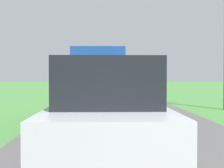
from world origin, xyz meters
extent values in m
cube|color=#2D2D30|center=(-1.03, 10.04, 0.68)|extent=(0.90, 5.51, 0.24)
cube|color=brown|center=(-1.03, 10.04, 0.88)|extent=(2.30, 5.80, 0.20)
cube|color=#1E479E|center=(-1.03, 11.99, 1.93)|extent=(2.10, 1.90, 1.90)
cube|color=black|center=(-1.03, 12.94, 2.26)|extent=(1.79, 0.02, 0.76)
cube|color=#2D517F|center=(-2.14, 9.06, 1.53)|extent=(0.08, 3.85, 1.10)
cube|color=#2D517F|center=(0.08, 9.06, 1.53)|extent=(0.08, 3.85, 1.10)
cube|color=#2D517F|center=(-1.03, 7.18, 1.53)|extent=(2.30, 0.08, 1.10)
cube|color=#2D517F|center=(-1.03, 10.95, 1.53)|extent=(2.30, 0.08, 1.10)
cylinder|color=black|center=(-2.08, 11.83, 0.58)|extent=(0.28, 1.00, 1.00)
cylinder|color=black|center=(0.02, 11.83, 0.58)|extent=(0.28, 1.00, 1.00)
cylinder|color=black|center=(-2.08, 8.44, 0.58)|extent=(0.28, 1.00, 1.00)
cylinder|color=black|center=(0.02, 8.44, 0.58)|extent=(0.28, 1.00, 1.00)
ellipsoid|color=#8AAF33|center=(-1.89, 10.53, 1.16)|extent=(0.42, 0.50, 0.45)
ellipsoid|color=#8BC024|center=(-1.13, 8.42, 1.84)|extent=(0.58, 0.63, 0.52)
ellipsoid|color=#92BC30|center=(-0.77, 10.37, 1.18)|extent=(0.57, 0.58, 0.45)
ellipsoid|color=#86BC29|center=(-1.05, 9.17, 1.17)|extent=(0.46, 0.56, 0.38)
ellipsoid|color=#90B22F|center=(-0.83, 10.08, 1.80)|extent=(0.57, 0.69, 0.39)
ellipsoid|color=#8ABA36|center=(-1.45, 10.16, 1.13)|extent=(0.41, 0.50, 0.44)
ellipsoid|color=#7FC22A|center=(-0.65, 8.66, 1.18)|extent=(0.46, 0.60, 0.51)
ellipsoid|color=#95B727|center=(-1.57, 8.28, 1.44)|extent=(0.46, 0.56, 0.41)
ellipsoid|color=#82C62C|center=(-0.70, 8.33, 1.77)|extent=(0.43, 0.52, 0.45)
ellipsoid|color=#92B320|center=(-1.33, 9.95, 1.45)|extent=(0.50, 0.51, 0.46)
ellipsoid|color=#8ABA1F|center=(-1.56, 8.75, 1.46)|extent=(0.54, 0.51, 0.49)
ellipsoid|color=#97B134|center=(-0.80, 9.74, 1.17)|extent=(0.55, 0.51, 0.45)
ellipsoid|color=#86B22E|center=(-0.66, 10.11, 1.13)|extent=(0.58, 0.71, 0.44)
ellipsoid|color=#89B226|center=(-0.65, 10.02, 1.52)|extent=(0.53, 0.58, 0.41)
cube|color=#B7BABF|center=(-0.77, 4.35, 0.90)|extent=(1.70, 4.10, 0.80)
cube|color=black|center=(-0.77, 4.15, 1.65)|extent=(1.44, 2.05, 0.70)
cylinder|color=black|center=(-1.54, 5.62, 0.40)|extent=(0.20, 0.64, 0.64)
cylinder|color=black|center=(0.00, 5.62, 0.40)|extent=(0.20, 0.64, 0.64)
camera|label=1|loc=(-0.84, -0.65, 1.73)|focal=49.61mm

